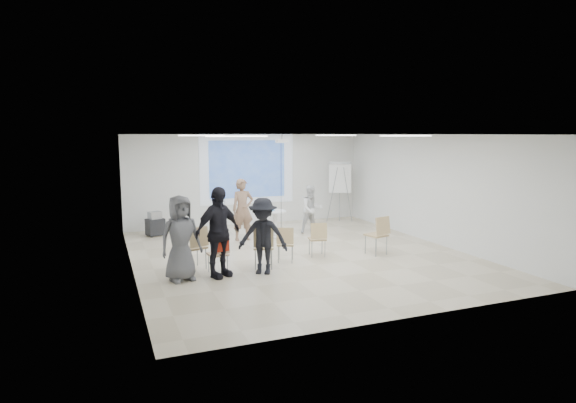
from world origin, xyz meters
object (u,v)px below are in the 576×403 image
object	(u,v)px
chair_right_inner	(318,236)
chair_far_left	(196,244)
player_left	(243,205)
chair_right_far	(379,232)
audience_mid	(263,231)
player_right	(312,207)
audience_outer	(180,233)
chair_left_mid	(219,252)
chair_left_inner	(263,244)
laptop	(263,245)
flipchart_easel	(340,178)
pedestal_table	(275,222)
audience_left	(218,226)
av_cart	(155,225)
chair_center	(285,241)

from	to	relation	value
chair_right_inner	chair_far_left	bearing A→B (deg)	-166.79
player_left	chair_right_far	distance (m)	3.97
chair_right_far	audience_mid	xyz separation A→B (m)	(-3.21, -0.48, 0.36)
player_right	audience_outer	xyz separation A→B (m)	(-4.48, -3.39, 0.19)
chair_left_mid	chair_right_inner	bearing A→B (deg)	4.37
chair_left_inner	chair_right_inner	size ratio (longest dim) A/B	1.10
chair_far_left	laptop	xyz separation A→B (m)	(1.44, -0.39, -0.07)
chair_far_left	flipchart_easel	size ratio (longest dim) A/B	0.48
player_left	chair_far_left	world-z (taller)	player_left
laptop	flipchart_easel	distance (m)	6.26
pedestal_table	chair_right_far	xyz separation A→B (m)	(1.73, -2.85, 0.13)
chair_right_inner	audience_left	xyz separation A→B (m)	(-2.67, -0.76, 0.59)
audience_mid	flipchart_easel	distance (m)	6.64
audience_mid	av_cart	size ratio (longest dim) A/B	2.59
pedestal_table	flipchart_easel	world-z (taller)	flipchart_easel
chair_far_left	audience_left	size ratio (longest dim) A/B	0.44
pedestal_table	chair_center	distance (m)	2.75
audience_left	audience_mid	world-z (taller)	audience_left
player_left	chair_left_inner	size ratio (longest dim) A/B	2.08
chair_center	chair_right_far	world-z (taller)	chair_right_far
player_left	audience_mid	xyz separation A→B (m)	(-0.52, -3.38, -0.06)
av_cart	chair_left_inner	bearing A→B (deg)	-86.63
audience_outer	flipchart_easel	bearing A→B (deg)	24.17
chair_right_far	flipchart_easel	bearing A→B (deg)	60.85
pedestal_table	av_cart	world-z (taller)	pedestal_table
chair_far_left	player_left	bearing A→B (deg)	34.88
pedestal_table	flipchart_easel	xyz separation A→B (m)	(2.94, 1.59, 1.06)
player_right	chair_left_inner	world-z (taller)	player_right
av_cart	player_right	bearing A→B (deg)	-35.69
player_right	chair_center	world-z (taller)	player_right
laptop	av_cart	bearing A→B (deg)	-49.78
chair_far_left	av_cart	xyz separation A→B (m)	(-0.46, 4.05, -0.25)
chair_left_inner	chair_far_left	bearing A→B (deg)	177.89
player_right	chair_right_far	distance (m)	3.11
laptop	av_cart	distance (m)	4.84
chair_left_inner	av_cart	distance (m)	4.92
audience_outer	audience_left	bearing A→B (deg)	-16.85
av_cart	laptop	bearing A→B (deg)	-85.92
chair_right_inner	laptop	distance (m)	1.62
chair_far_left	chair_left_inner	distance (m)	1.50
pedestal_table	chair_right_far	bearing A→B (deg)	-58.71
pedestal_table	audience_mid	bearing A→B (deg)	-113.96
flipchart_easel	av_cart	distance (m)	6.29
player_left	audience_outer	distance (m)	3.93
pedestal_table	player_right	xyz separation A→B (m)	(1.28, 0.22, 0.35)
player_right	flipchart_easel	bearing A→B (deg)	40.55
pedestal_table	chair_left_mid	distance (m)	3.83
player_left	audience_left	bearing A→B (deg)	-117.31
player_left	player_right	world-z (taller)	player_left
player_left	laptop	world-z (taller)	player_left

